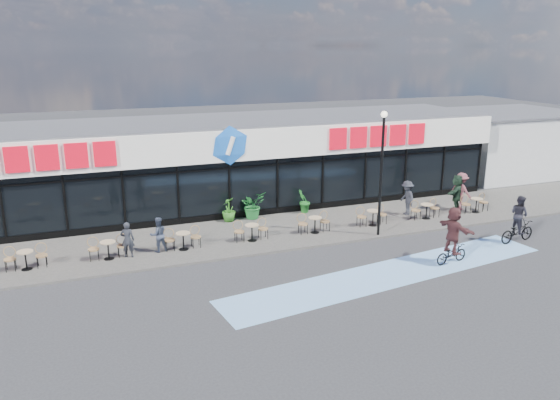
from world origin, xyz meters
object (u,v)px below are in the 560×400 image
at_px(pedestrian_a, 407,198).
at_px(patron_right, 158,235).
at_px(lamp_post, 382,164).
at_px(pedestrian_b, 461,191).
at_px(cyclist_b, 518,224).
at_px(potted_plant_right, 304,201).
at_px(cyclist_a, 453,236).
at_px(patron_left, 127,240).
at_px(potted_plant_left, 229,209).
at_px(pedestrian_c, 457,192).
at_px(potted_plant_mid, 253,205).

bearing_deg(pedestrian_a, patron_right, -78.69).
relative_size(lamp_post, pedestrian_a, 3.18).
distance_m(pedestrian_b, cyclist_b, 4.82).
height_order(potted_plant_right, cyclist_a, cyclist_a).
relative_size(patron_left, pedestrian_a, 0.84).
xyz_separation_m(potted_plant_right, cyclist_a, (2.94, -8.03, 0.42)).
bearing_deg(potted_plant_left, pedestrian_c, -11.45).
bearing_deg(cyclist_b, lamp_post, 152.76).
distance_m(patron_right, cyclist_a, 11.88).
height_order(potted_plant_left, patron_left, patron_left).
bearing_deg(potted_plant_left, pedestrian_a, -13.83).
height_order(potted_plant_left, potted_plant_right, potted_plant_right).
distance_m(lamp_post, pedestrian_a, 4.35).
distance_m(pedestrian_a, pedestrian_b, 3.15).
xyz_separation_m(patron_right, pedestrian_b, (15.65, 0.63, 0.23)).
height_order(patron_right, pedestrian_c, pedestrian_c).
bearing_deg(lamp_post, pedestrian_a, 36.81).
height_order(patron_left, pedestrian_c, pedestrian_c).
bearing_deg(pedestrian_a, cyclist_b, 34.10).
relative_size(potted_plant_right, patron_left, 0.82).
relative_size(patron_left, patron_right, 1.00).
bearing_deg(cyclist_a, potted_plant_mid, 124.97).
xyz_separation_m(patron_left, patron_right, (1.25, 0.19, 0.00)).
distance_m(potted_plant_mid, patron_right, 5.85).
bearing_deg(potted_plant_left, patron_right, -142.57).
bearing_deg(cyclist_a, lamp_post, 106.50).
relative_size(patron_left, cyclist_b, 0.70).
distance_m(pedestrian_c, cyclist_b, 4.75).
relative_size(pedestrian_b, pedestrian_c, 1.04).
relative_size(potted_plant_mid, cyclist_a, 0.57).
height_order(lamp_post, pedestrian_b, lamp_post).
xyz_separation_m(pedestrian_b, cyclist_a, (-4.94, -5.76, 0.06)).
distance_m(patron_left, pedestrian_a, 13.78).
height_order(pedestrian_a, cyclist_b, cyclist_b).
xyz_separation_m(potted_plant_left, pedestrian_b, (11.83, -2.29, 0.38)).
xyz_separation_m(potted_plant_left, pedestrian_c, (11.54, -2.34, 0.34)).
xyz_separation_m(pedestrian_b, pedestrian_c, (-0.28, -0.04, -0.03)).
distance_m(lamp_post, pedestrian_c, 6.53).
bearing_deg(pedestrian_a, pedestrian_b, 94.88).
bearing_deg(patron_left, lamp_post, -172.49).
bearing_deg(pedestrian_c, patron_right, -35.37).
bearing_deg(pedestrian_b, cyclist_a, 121.35).
bearing_deg(cyclist_a, potted_plant_right, 110.11).
bearing_deg(patron_left, potted_plant_left, -134.64).
bearing_deg(pedestrian_b, lamp_post, 90.40).
relative_size(pedestrian_b, cyclist_b, 0.92).
xyz_separation_m(pedestrian_c, cyclist_b, (-0.42, -4.72, -0.22)).
relative_size(pedestrian_a, pedestrian_c, 0.94).
xyz_separation_m(potted_plant_left, cyclist_b, (11.12, -7.06, 0.13)).
bearing_deg(pedestrian_b, pedestrian_c, 80.58).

